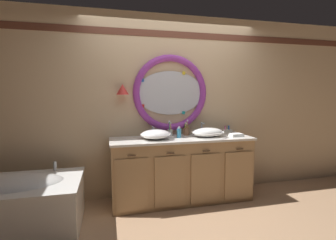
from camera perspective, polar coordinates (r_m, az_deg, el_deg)
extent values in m
plane|color=tan|center=(3.41, 3.37, -19.81)|extent=(14.00, 14.00, 0.00)
cube|color=#D6B78E|center=(3.63, 0.77, 3.17)|extent=(6.40, 0.08, 2.60)
cube|color=brown|center=(3.67, 0.97, 19.22)|extent=(6.27, 0.01, 0.09)
ellipsoid|color=silver|center=(3.57, 0.58, 6.26)|extent=(0.99, 0.02, 0.63)
torus|color=purple|center=(3.56, 0.60, 6.26)|extent=(1.09, 0.10, 1.09)
cube|color=green|center=(3.71, 8.12, 5.87)|extent=(0.05, 0.01, 0.05)
cube|color=yellow|center=(3.62, 3.67, 10.81)|extent=(0.05, 0.01, 0.05)
cube|color=#2866B7|center=(3.48, -5.98, 9.15)|extent=(0.05, 0.01, 0.05)
cube|color=red|center=(3.48, -5.88, 3.27)|extent=(0.05, 0.01, 0.05)
cube|color=teal|center=(3.62, 3.62, 1.69)|extent=(0.05, 0.01, 0.05)
cylinder|color=#4C3823|center=(3.43, -10.55, 7.32)|extent=(0.02, 0.09, 0.02)
cone|color=red|center=(3.38, -10.49, 7.00)|extent=(0.17, 0.17, 0.14)
cube|color=tan|center=(3.50, 3.17, -11.48)|extent=(1.91, 0.56, 0.86)
cube|color=silver|center=(3.39, 3.21, -4.32)|extent=(1.94, 0.60, 0.03)
cube|color=silver|center=(3.66, 1.97, -4.71)|extent=(1.91, 0.02, 0.11)
cube|color=tan|center=(3.12, -8.32, -14.69)|extent=(0.40, 0.02, 0.65)
cylinder|color=#422D1E|center=(2.99, -8.42, -8.16)|extent=(0.10, 0.01, 0.01)
cube|color=tan|center=(3.19, 0.50, -14.10)|extent=(0.40, 0.02, 0.65)
cylinder|color=#422D1E|center=(3.07, 0.56, -7.71)|extent=(0.10, 0.01, 0.01)
cube|color=tan|center=(3.34, 8.69, -13.26)|extent=(0.40, 0.02, 0.65)
cylinder|color=#422D1E|center=(3.22, 8.88, -7.13)|extent=(0.10, 0.01, 0.01)
cube|color=tan|center=(3.54, 16.02, -12.28)|extent=(0.40, 0.02, 0.65)
cylinder|color=#422D1E|center=(3.43, 16.31, -6.48)|extent=(0.10, 0.01, 0.01)
cube|color=white|center=(3.26, -32.80, -16.85)|extent=(1.43, 0.83, 0.55)
ellipsoid|color=white|center=(3.18, -33.05, -13.10)|extent=(1.18, 0.65, 0.28)
cube|color=white|center=(3.16, -33.09, -12.42)|extent=(1.46, 0.86, 0.02)
cylinder|color=silver|center=(3.37, -24.71, -9.68)|extent=(0.04, 0.04, 0.11)
cylinder|color=silver|center=(3.18, -33.05, -13.10)|extent=(0.04, 0.04, 0.01)
ellipsoid|color=white|center=(3.26, -2.88, -3.35)|extent=(0.39, 0.33, 0.13)
torus|color=white|center=(3.26, -2.88, -3.29)|extent=(0.41, 0.41, 0.02)
cylinder|color=silver|center=(3.26, -2.88, -3.29)|extent=(0.03, 0.03, 0.01)
ellipsoid|color=white|center=(3.48, 9.23, -2.82)|extent=(0.44, 0.27, 0.13)
torus|color=white|center=(3.48, 9.23, -2.77)|extent=(0.46, 0.46, 0.02)
cylinder|color=silver|center=(3.48, 9.23, -2.77)|extent=(0.03, 0.03, 0.01)
cylinder|color=silver|center=(3.50, -3.60, -3.58)|extent=(0.05, 0.05, 0.02)
cylinder|color=silver|center=(3.49, -3.61, -2.54)|extent=(0.02, 0.02, 0.11)
sphere|color=silver|center=(3.48, -3.62, -1.66)|extent=(0.03, 0.03, 0.03)
cylinder|color=silver|center=(3.43, -3.46, -1.78)|extent=(0.02, 0.11, 0.02)
cylinder|color=silver|center=(3.49, -4.83, -3.30)|extent=(0.04, 0.04, 0.06)
cylinder|color=silver|center=(3.51, -2.38, -3.21)|extent=(0.04, 0.04, 0.06)
cube|color=silver|center=(3.48, -4.84, -2.75)|extent=(0.05, 0.01, 0.01)
cube|color=silver|center=(3.51, -2.39, -2.66)|extent=(0.05, 0.01, 0.01)
cylinder|color=silver|center=(3.70, 7.80, -3.08)|extent=(0.05, 0.05, 0.02)
cylinder|color=silver|center=(3.69, 7.82, -1.81)|extent=(0.02, 0.02, 0.15)
sphere|color=silver|center=(3.68, 7.83, -0.68)|extent=(0.03, 0.03, 0.03)
cylinder|color=silver|center=(3.64, 8.09, -0.77)|extent=(0.02, 0.09, 0.02)
cylinder|color=silver|center=(3.67, 6.47, -2.84)|extent=(0.04, 0.04, 0.06)
cylinder|color=silver|center=(3.73, 9.11, -2.71)|extent=(0.04, 0.04, 0.06)
cube|color=silver|center=(3.66, 6.47, -2.31)|extent=(0.05, 0.01, 0.01)
cube|color=silver|center=(3.73, 9.12, -2.20)|extent=(0.05, 0.01, 0.01)
cylinder|color=white|center=(3.50, 0.46, -3.01)|extent=(0.07, 0.07, 0.09)
torus|color=white|center=(3.50, 0.46, -2.31)|extent=(0.08, 0.08, 0.01)
cylinder|color=yellow|center=(3.50, 0.67, -2.19)|extent=(0.01, 0.03, 0.16)
cube|color=white|center=(3.49, 0.67, -0.70)|extent=(0.02, 0.02, 0.02)
cylinder|color=purple|center=(3.51, 0.22, -2.09)|extent=(0.03, 0.03, 0.17)
cube|color=white|center=(3.49, 0.22, -0.51)|extent=(0.02, 0.02, 0.02)
cylinder|color=green|center=(3.48, 0.36, -2.02)|extent=(0.01, 0.02, 0.19)
cube|color=white|center=(3.47, 0.36, -0.30)|extent=(0.02, 0.01, 0.02)
cylinder|color=#996647|center=(3.58, 4.27, -2.67)|extent=(0.09, 0.09, 0.10)
torus|color=#996647|center=(3.58, 4.28, -1.84)|extent=(0.09, 0.09, 0.01)
cylinder|color=yellow|center=(3.58, 4.55, -1.82)|extent=(0.03, 0.02, 0.19)
cube|color=white|center=(3.56, 4.56, -0.14)|extent=(0.02, 0.02, 0.02)
cylinder|color=green|center=(3.60, 4.01, -2.04)|extent=(0.02, 0.03, 0.15)
cube|color=white|center=(3.59, 4.03, -0.66)|extent=(0.01, 0.02, 0.02)
cylinder|color=yellow|center=(3.55, 4.23, -2.17)|extent=(0.03, 0.02, 0.15)
cube|color=white|center=(3.54, 4.24, -0.80)|extent=(0.02, 0.02, 0.03)
cylinder|color=#388EBC|center=(3.37, 2.58, -3.04)|extent=(0.06, 0.06, 0.13)
cylinder|color=silver|center=(3.36, 2.58, -1.80)|extent=(0.04, 0.04, 0.02)
cylinder|color=silver|center=(3.34, 2.67, -1.60)|extent=(0.01, 0.04, 0.01)
cube|color=white|center=(3.60, 15.53, -3.51)|extent=(0.18, 0.13, 0.02)
cube|color=white|center=(3.60, 15.54, -3.18)|extent=(0.17, 0.13, 0.02)
cube|color=beige|center=(3.86, 13.51, -2.56)|extent=(0.12, 0.12, 0.05)
cylinder|color=pink|center=(3.84, 13.16, -1.74)|extent=(0.02, 0.02, 0.06)
cylinder|color=blue|center=(3.86, 13.90, -1.70)|extent=(0.02, 0.02, 0.06)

